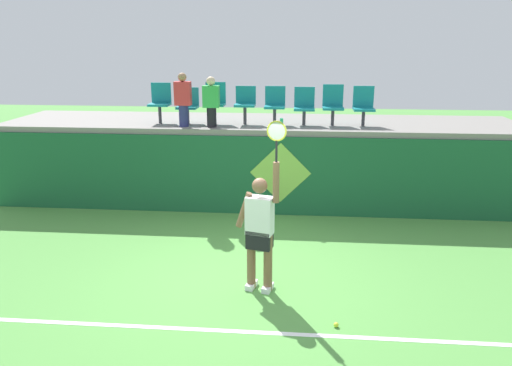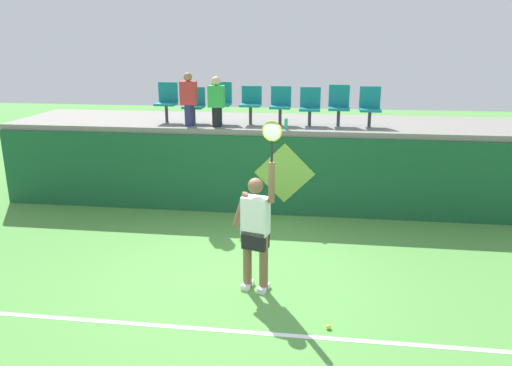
{
  "view_description": "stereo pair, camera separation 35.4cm",
  "coord_description": "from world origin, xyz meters",
  "px_view_note": "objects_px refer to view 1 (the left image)",
  "views": [
    {
      "loc": [
        0.87,
        -6.87,
        3.59
      ],
      "look_at": [
        0.17,
        1.1,
        1.26
      ],
      "focal_mm": 34.69,
      "sensor_mm": 36.0,
      "label": 1
    },
    {
      "loc": [
        1.22,
        -6.83,
        3.59
      ],
      "look_at": [
        0.17,
        1.1,
        1.26
      ],
      "focal_mm": 34.69,
      "sensor_mm": 36.0,
      "label": 2
    }
  ],
  "objects_px": {
    "stadium_chair_1": "(188,104)",
    "stadium_chair_5": "(304,105)",
    "stadium_chair_7": "(364,105)",
    "spectator_0": "(183,99)",
    "water_bottle": "(282,124)",
    "stadium_chair_6": "(333,103)",
    "stadium_chair_3": "(245,102)",
    "tennis_ball": "(336,325)",
    "stadium_chair_0": "(160,101)",
    "tennis_player": "(260,228)",
    "stadium_chair_2": "(215,101)",
    "stadium_chair_4": "(275,103)",
    "spectator_1": "(211,101)"
  },
  "relations": [
    {
      "from": "tennis_ball",
      "to": "stadium_chair_6",
      "type": "distance_m",
      "value": 5.52
    },
    {
      "from": "tennis_ball",
      "to": "spectator_0",
      "type": "distance_m",
      "value": 5.96
    },
    {
      "from": "stadium_chair_1",
      "to": "stadium_chair_7",
      "type": "relative_size",
      "value": 0.93
    },
    {
      "from": "stadium_chair_3",
      "to": "stadium_chair_7",
      "type": "xyz_separation_m",
      "value": [
        2.54,
        0.01,
        -0.02
      ]
    },
    {
      "from": "tennis_player",
      "to": "stadium_chair_6",
      "type": "relative_size",
      "value": 2.96
    },
    {
      "from": "stadium_chair_1",
      "to": "stadium_chair_4",
      "type": "xyz_separation_m",
      "value": [
        1.91,
        0.0,
        0.03
      ]
    },
    {
      "from": "tennis_ball",
      "to": "stadium_chair_2",
      "type": "xyz_separation_m",
      "value": [
        -2.39,
        5.04,
        2.27
      ]
    },
    {
      "from": "stadium_chair_6",
      "to": "spectator_1",
      "type": "height_order",
      "value": "spectator_1"
    },
    {
      "from": "tennis_player",
      "to": "stadium_chair_0",
      "type": "xyz_separation_m",
      "value": [
        -2.54,
        4.11,
        1.31
      ]
    },
    {
      "from": "water_bottle",
      "to": "spectator_0",
      "type": "bearing_deg",
      "value": 175.09
    },
    {
      "from": "stadium_chair_2",
      "to": "stadium_chair_6",
      "type": "relative_size",
      "value": 1.04
    },
    {
      "from": "tennis_player",
      "to": "spectator_1",
      "type": "bearing_deg",
      "value": 109.91
    },
    {
      "from": "tennis_player",
      "to": "stadium_chair_6",
      "type": "height_order",
      "value": "stadium_chair_6"
    },
    {
      "from": "tennis_player",
      "to": "stadium_chair_1",
      "type": "height_order",
      "value": "stadium_chair_1"
    },
    {
      "from": "stadium_chair_1",
      "to": "stadium_chair_3",
      "type": "distance_m",
      "value": 1.27
    },
    {
      "from": "stadium_chair_2",
      "to": "stadium_chair_6",
      "type": "distance_m",
      "value": 2.56
    },
    {
      "from": "stadium_chair_6",
      "to": "spectator_0",
      "type": "distance_m",
      "value": 3.19
    },
    {
      "from": "tennis_player",
      "to": "stadium_chair_0",
      "type": "distance_m",
      "value": 5.01
    },
    {
      "from": "stadium_chair_0",
      "to": "stadium_chair_5",
      "type": "distance_m",
      "value": 3.17
    },
    {
      "from": "water_bottle",
      "to": "stadium_chair_7",
      "type": "relative_size",
      "value": 0.28
    },
    {
      "from": "stadium_chair_7",
      "to": "spectator_0",
      "type": "height_order",
      "value": "spectator_0"
    },
    {
      "from": "tennis_player",
      "to": "tennis_ball",
      "type": "distance_m",
      "value": 1.7
    },
    {
      "from": "stadium_chair_5",
      "to": "stadium_chair_1",
      "type": "bearing_deg",
      "value": -179.91
    },
    {
      "from": "tennis_player",
      "to": "stadium_chair_2",
      "type": "relative_size",
      "value": 2.86
    },
    {
      "from": "stadium_chair_1",
      "to": "spectator_0",
      "type": "bearing_deg",
      "value": -90.0
    },
    {
      "from": "stadium_chair_2",
      "to": "stadium_chair_4",
      "type": "height_order",
      "value": "stadium_chair_2"
    },
    {
      "from": "tennis_player",
      "to": "stadium_chair_1",
      "type": "relative_size",
      "value": 3.29
    },
    {
      "from": "stadium_chair_7",
      "to": "stadium_chair_4",
      "type": "bearing_deg",
      "value": -179.83
    },
    {
      "from": "tennis_player",
      "to": "stadium_chair_1",
      "type": "distance_m",
      "value": 4.71
    },
    {
      "from": "water_bottle",
      "to": "spectator_0",
      "type": "relative_size",
      "value": 0.2
    },
    {
      "from": "stadium_chair_0",
      "to": "spectator_0",
      "type": "xyz_separation_m",
      "value": [
        0.62,
        -0.46,
        0.1
      ]
    },
    {
      "from": "stadium_chair_5",
      "to": "stadium_chair_0",
      "type": "bearing_deg",
      "value": -180.0
    },
    {
      "from": "stadium_chair_0",
      "to": "tennis_player",
      "type": "bearing_deg",
      "value": -58.27
    },
    {
      "from": "tennis_ball",
      "to": "stadium_chair_2",
      "type": "distance_m",
      "value": 6.02
    },
    {
      "from": "tennis_ball",
      "to": "stadium_chair_3",
      "type": "height_order",
      "value": "stadium_chair_3"
    },
    {
      "from": "tennis_ball",
      "to": "stadium_chair_2",
      "type": "relative_size",
      "value": 0.07
    },
    {
      "from": "stadium_chair_1",
      "to": "stadium_chair_5",
      "type": "distance_m",
      "value": 2.55
    },
    {
      "from": "stadium_chair_1",
      "to": "stadium_chair_5",
      "type": "bearing_deg",
      "value": 0.09
    },
    {
      "from": "stadium_chair_4",
      "to": "stadium_chair_6",
      "type": "distance_m",
      "value": 1.25
    },
    {
      "from": "stadium_chair_6",
      "to": "stadium_chair_3",
      "type": "bearing_deg",
      "value": -179.66
    },
    {
      "from": "tennis_player",
      "to": "stadium_chair_7",
      "type": "relative_size",
      "value": 3.06
    },
    {
      "from": "stadium_chair_4",
      "to": "tennis_ball",
      "type": "bearing_deg",
      "value": -77.95
    },
    {
      "from": "stadium_chair_1",
      "to": "stadium_chair_5",
      "type": "xyz_separation_m",
      "value": [
        2.55,
        0.0,
        0.01
      ]
    },
    {
      "from": "stadium_chair_2",
      "to": "spectator_0",
      "type": "distance_m",
      "value": 0.76
    },
    {
      "from": "water_bottle",
      "to": "spectator_0",
      "type": "height_order",
      "value": "spectator_0"
    },
    {
      "from": "stadium_chair_7",
      "to": "tennis_player",
      "type": "bearing_deg",
      "value": -114.62
    },
    {
      "from": "stadium_chair_5",
      "to": "stadium_chair_4",
      "type": "bearing_deg",
      "value": -179.7
    },
    {
      "from": "stadium_chair_7",
      "to": "spectator_0",
      "type": "bearing_deg",
      "value": -173.12
    },
    {
      "from": "stadium_chair_1",
      "to": "stadium_chair_0",
      "type": "bearing_deg",
      "value": 179.65
    },
    {
      "from": "stadium_chair_3",
      "to": "tennis_player",
      "type": "bearing_deg",
      "value": -80.95
    }
  ]
}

